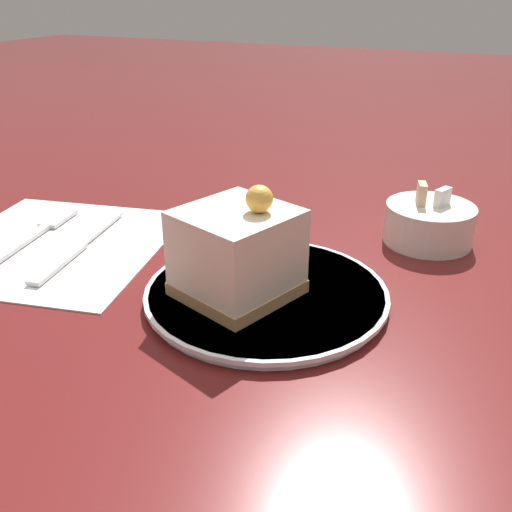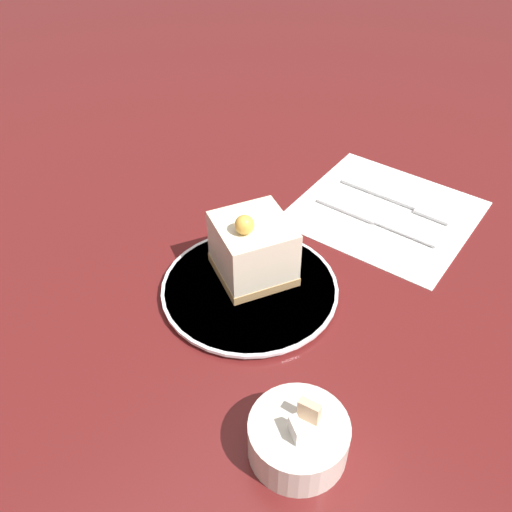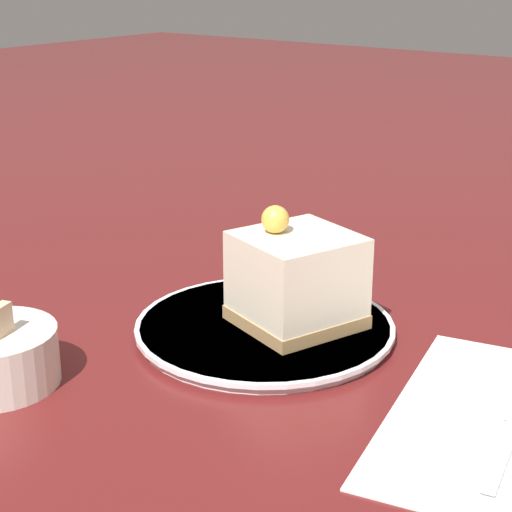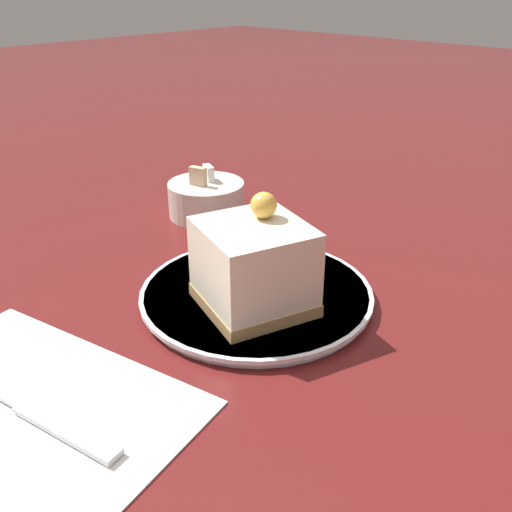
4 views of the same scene
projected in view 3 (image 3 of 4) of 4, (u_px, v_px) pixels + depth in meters
ground_plane at (277, 339)px, 0.68m from camera, size 4.00×4.00×0.00m
plate at (266, 327)px, 0.69m from camera, size 0.21×0.21×0.01m
cake_slice at (296, 279)px, 0.67m from camera, size 0.11×0.11×0.10m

